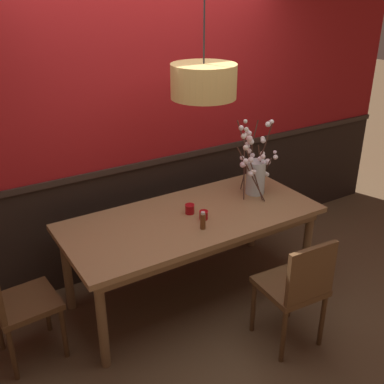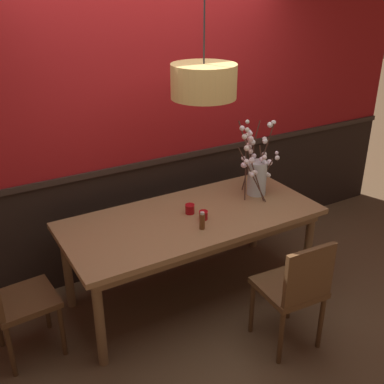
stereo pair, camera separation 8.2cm
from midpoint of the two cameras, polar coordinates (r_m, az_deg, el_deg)
name	(u,v)px [view 1 (the left image)]	position (r m, az deg, el deg)	size (l,w,h in m)	color
ground_plane	(192,294)	(4.13, -0.58, -12.32)	(24.00, 24.00, 0.00)	brown
back_wall	(148,116)	(4.08, -6.03, 9.19)	(5.69, 0.14, 2.82)	black
dining_table	(192,225)	(3.76, -0.62, -4.01)	(2.07, 0.92, 0.76)	#997047
chair_head_west_end	(15,301)	(3.47, -21.52, -12.29)	(0.44, 0.44, 0.87)	brown
chair_far_side_right	(176,192)	(4.69, -2.51, -0.05)	(0.44, 0.41, 0.93)	brown
chair_near_side_right	(297,286)	(3.41, 12.01, -11.18)	(0.44, 0.45, 0.90)	brown
chair_far_side_left	(117,209)	(4.45, -9.67, -2.11)	(0.45, 0.45, 0.90)	brown
vase_with_blossoms	(255,172)	(4.06, 7.15, 2.50)	(0.46, 0.42, 0.67)	silver
candle_holder_nearer_center	(190,209)	(3.74, -0.91, -2.08)	(0.08, 0.08, 0.08)	#9E0F14
candle_holder_nearer_edge	(204,215)	(3.65, 0.79, -2.82)	(0.07, 0.07, 0.07)	#9E0F14
condiment_bottle	(203,221)	(3.50, 0.67, -3.54)	(0.04, 0.04, 0.14)	brown
pendant_lamp	(204,81)	(3.38, 0.72, 13.39)	(0.47, 0.47, 1.12)	tan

